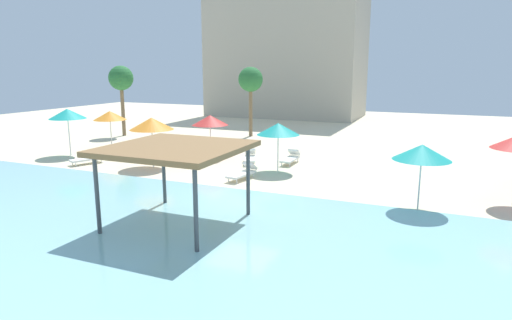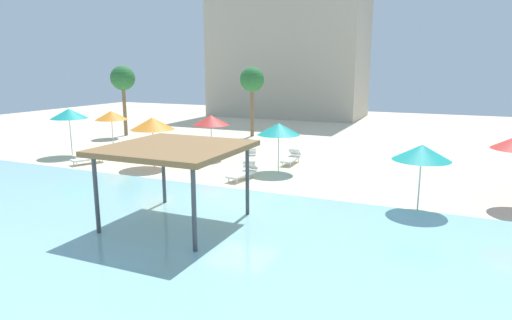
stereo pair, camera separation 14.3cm
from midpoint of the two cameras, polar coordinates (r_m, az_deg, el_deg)
ground_plane at (r=18.00m, az=-1.99°, el=-5.32°), size 80.00×80.00×0.00m
lagoon_water at (r=13.72m, az=-11.59°, el=-11.08°), size 44.00×13.50×0.04m
shade_pavilion at (r=15.01m, az=-10.54°, el=1.21°), size 4.34×4.34×2.76m
beach_umbrella_red_0 at (r=26.27m, az=-6.09°, el=5.11°), size 2.14×2.14×2.56m
beach_umbrella_teal_2 at (r=29.22m, az=-23.24°, el=5.48°), size 2.19×2.19×2.87m
beach_umbrella_orange_3 at (r=30.65m, az=-18.43°, el=5.45°), size 2.12×2.12×2.52m
beach_umbrella_teal_5 at (r=17.53m, az=20.36°, el=0.94°), size 2.14×2.14×2.51m
beach_umbrella_orange_6 at (r=24.37m, az=-13.46°, el=4.57°), size 2.34×2.34×2.69m
beach_umbrella_teal_7 at (r=22.71m, az=2.69°, el=4.01°), size 2.19×2.19×2.53m
lounge_chair_0 at (r=28.69m, az=-12.02°, el=1.57°), size 1.39×1.96×0.74m
lounge_chair_1 at (r=26.63m, az=-20.75°, el=0.28°), size 1.32×1.98×0.74m
lounge_chair_2 at (r=21.45m, az=-1.84°, el=-1.59°), size 0.90×1.97×0.74m
lounge_chair_4 at (r=25.11m, az=-0.95°, el=0.39°), size 1.27×1.98×0.74m
lounge_chair_5 at (r=24.99m, az=4.35°, el=0.31°), size 0.62×1.90×0.74m
palm_tree_0 at (r=36.49m, az=-17.09°, el=9.88°), size 1.90×1.90×5.46m
palm_tree_1 at (r=34.59m, az=-0.82°, el=10.17°), size 1.90×1.90×5.37m
hotel_block_0 at (r=50.00m, az=3.86°, el=15.16°), size 16.38×8.26×16.48m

